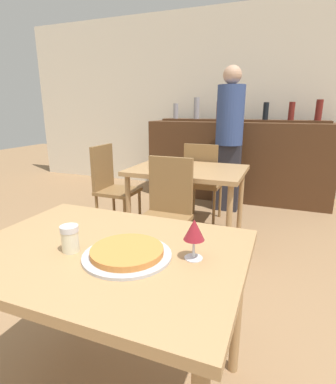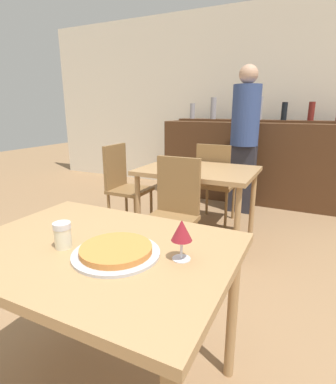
{
  "view_description": "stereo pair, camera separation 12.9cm",
  "coord_description": "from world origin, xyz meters",
  "px_view_note": "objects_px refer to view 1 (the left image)",
  "views": [
    {
      "loc": [
        0.65,
        -0.95,
        1.33
      ],
      "look_at": [
        0.06,
        0.55,
        0.87
      ],
      "focal_mm": 28.0,
      "sensor_mm": 36.0,
      "label": 1
    },
    {
      "loc": [
        0.76,
        -0.9,
        1.33
      ],
      "look_at": [
        0.06,
        0.55,
        0.87
      ],
      "focal_mm": 28.0,
      "sensor_mm": 36.0,
      "label": 2
    }
  ],
  "objects_px": {
    "chair_far_side_back": "(202,178)",
    "pizza_tray": "(127,253)",
    "wine_glass": "(194,231)",
    "cheese_shaker": "(70,238)",
    "chair_far_side_front": "(166,208)",
    "chair_far_side_left": "(111,183)",
    "person_standing": "(229,135)"
  },
  "relations": [
    {
      "from": "wine_glass",
      "to": "cheese_shaker",
      "type": "bearing_deg",
      "value": -165.76
    },
    {
      "from": "chair_far_side_back",
      "to": "wine_glass",
      "type": "height_order",
      "value": "chair_far_side_back"
    },
    {
      "from": "chair_far_side_left",
      "to": "cheese_shaker",
      "type": "height_order",
      "value": "chair_far_side_left"
    },
    {
      "from": "chair_far_side_left",
      "to": "person_standing",
      "type": "height_order",
      "value": "person_standing"
    },
    {
      "from": "chair_far_side_front",
      "to": "wine_glass",
      "type": "height_order",
      "value": "chair_far_side_front"
    },
    {
      "from": "chair_far_side_back",
      "to": "pizza_tray",
      "type": "xyz_separation_m",
      "value": [
        0.33,
        -2.38,
        0.25
      ]
    },
    {
      "from": "person_standing",
      "to": "chair_far_side_back",
      "type": "bearing_deg",
      "value": -107.52
    },
    {
      "from": "chair_far_side_left",
      "to": "person_standing",
      "type": "relative_size",
      "value": 0.52
    },
    {
      "from": "pizza_tray",
      "to": "cheese_shaker",
      "type": "bearing_deg",
      "value": -170.28
    },
    {
      "from": "chair_far_side_back",
      "to": "person_standing",
      "type": "distance_m",
      "value": 0.76
    },
    {
      "from": "chair_far_side_front",
      "to": "chair_far_side_back",
      "type": "height_order",
      "value": "same"
    },
    {
      "from": "chair_far_side_back",
      "to": "cheese_shaker",
      "type": "xyz_separation_m",
      "value": [
        0.1,
        -2.42,
        0.29
      ]
    },
    {
      "from": "cheese_shaker",
      "to": "person_standing",
      "type": "distance_m",
      "value": 3.0
    },
    {
      "from": "pizza_tray",
      "to": "person_standing",
      "type": "bearing_deg",
      "value": 92.93
    },
    {
      "from": "chair_far_side_back",
      "to": "cheese_shaker",
      "type": "relative_size",
      "value": 8.68
    },
    {
      "from": "chair_far_side_back",
      "to": "cheese_shaker",
      "type": "bearing_deg",
      "value": 92.38
    },
    {
      "from": "chair_far_side_front",
      "to": "pizza_tray",
      "type": "distance_m",
      "value": 1.31
    },
    {
      "from": "chair_far_side_back",
      "to": "wine_glass",
      "type": "distance_m",
      "value": 2.39
    },
    {
      "from": "chair_far_side_left",
      "to": "chair_far_side_front",
      "type": "bearing_deg",
      "value": -122.88
    },
    {
      "from": "pizza_tray",
      "to": "cheese_shaker",
      "type": "xyz_separation_m",
      "value": [
        -0.23,
        -0.04,
        0.04
      ]
    },
    {
      "from": "chair_far_side_front",
      "to": "pizza_tray",
      "type": "xyz_separation_m",
      "value": [
        0.33,
        -1.25,
        0.25
      ]
    },
    {
      "from": "chair_far_side_back",
      "to": "pizza_tray",
      "type": "bearing_deg",
      "value": 97.99
    },
    {
      "from": "chair_far_side_back",
      "to": "pizza_tray",
      "type": "distance_m",
      "value": 2.41
    },
    {
      "from": "chair_far_side_left",
      "to": "person_standing",
      "type": "bearing_deg",
      "value": -42.76
    },
    {
      "from": "person_standing",
      "to": "wine_glass",
      "type": "relative_size",
      "value": 11.45
    },
    {
      "from": "chair_far_side_left",
      "to": "wine_glass",
      "type": "xyz_separation_m",
      "value": [
        1.45,
        -1.73,
        0.35
      ]
    },
    {
      "from": "chair_far_side_front",
      "to": "pizza_tray",
      "type": "bearing_deg",
      "value": -75.01
    },
    {
      "from": "cheese_shaker",
      "to": "chair_far_side_back",
      "type": "bearing_deg",
      "value": 92.38
    },
    {
      "from": "pizza_tray",
      "to": "person_standing",
      "type": "distance_m",
      "value": 2.96
    },
    {
      "from": "chair_far_side_back",
      "to": "person_standing",
      "type": "bearing_deg",
      "value": -107.52
    },
    {
      "from": "cheese_shaker",
      "to": "wine_glass",
      "type": "xyz_separation_m",
      "value": [
        0.47,
        0.12,
        0.06
      ]
    },
    {
      "from": "chair_far_side_front",
      "to": "chair_far_side_back",
      "type": "relative_size",
      "value": 1.0
    }
  ]
}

